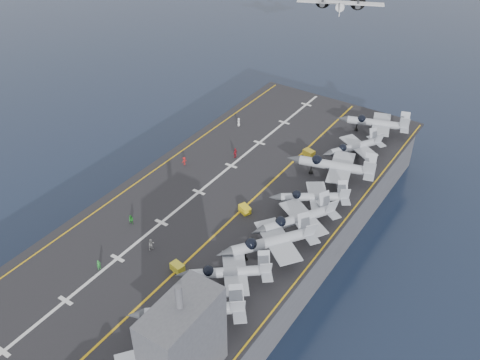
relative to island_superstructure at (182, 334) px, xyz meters
The scene contains 26 objects.
ground 38.02m from the island_superstructure, 116.57° to the left, with size 500.00×500.00×0.00m, color #142135.
hull 35.94m from the island_superstructure, 116.57° to the left, with size 36.00×90.00×10.00m, color #56595E.
flight_deck 34.41m from the island_superstructure, 116.57° to the left, with size 38.00×92.00×0.40m, color black.
foul_line 33.17m from the island_superstructure, 111.80° to the left, with size 0.35×90.00×0.02m, color gold.
landing_centerline 37.38m from the island_superstructure, 124.99° to the left, with size 0.50×90.00×0.02m, color silver.
deck_edge_port 44.50m from the island_superstructure, 136.85° to the left, with size 0.25×90.00×0.02m, color gold.
deck_edge_stbd 31.12m from the island_superstructure, 83.35° to the left, with size 0.25×90.00×0.02m, color gold.
island_superstructure is the anchor object (origin of this frame).
fighter_jet_1 9.18m from the island_superstructure, 119.67° to the left, with size 18.10×17.38×5.25m, color #9096A0, non-canonical shape.
fighter_jet_2 16.53m from the island_superstructure, 105.29° to the left, with size 16.13×15.43×4.68m, color gray, non-canonical shape.
fighter_jet_3 24.20m from the island_superstructure, 95.57° to the left, with size 17.37×18.46×5.34m, color #91999F, non-canonical shape.
fighter_jet_4 31.01m from the island_superstructure, 93.12° to the left, with size 15.95×17.58×5.08m, color #9097A0, non-canonical shape.
fighter_jet_5 37.71m from the island_superstructure, 93.69° to the left, with size 15.97×14.84×4.61m, color gray, non-canonical shape.
fighter_jet_6 47.49m from the island_superstructure, 93.76° to the left, with size 18.22×14.57×5.53m, color gray, non-canonical shape.
fighter_jet_7 56.27m from the island_superstructure, 93.30° to the left, with size 14.21×15.60×4.51m, color #9299A0, non-canonical shape.
fighter_jet_8 66.75m from the island_superstructure, 92.62° to the left, with size 16.68×13.58×5.01m, color gray, non-canonical shape.
tow_cart_a 18.99m from the island_superstructure, 132.48° to the left, with size 2.20×1.65×1.20m, color gold, non-canonical shape.
tow_cart_b 32.59m from the island_superstructure, 110.70° to the left, with size 2.38×2.03×1.21m, color yellow, non-canonical shape.
tow_cart_c 52.68m from the island_superstructure, 101.61° to the left, with size 2.38×1.85×1.26m, color gold, non-canonical shape.
crew_2 30.87m from the island_superstructure, 145.39° to the left, with size 1.11×0.83×1.69m, color #1B7E21.
crew_3 46.00m from the island_superstructure, 128.84° to the left, with size 0.89×1.12×1.64m, color #B21919.
crew_4 48.60m from the island_superstructure, 117.15° to the left, with size 0.85×1.24×2.04m, color maroon.
crew_5 60.79m from the island_superstructure, 117.89° to the left, with size 1.05×1.28×1.84m, color silver.
crew_6 23.64m from the island_superstructure, 162.22° to the left, with size 0.86×1.11×1.65m, color #268C33.
crew_7 23.98m from the island_superstructure, 141.47° to the left, with size 0.99×1.30×1.96m, color silver.
transport_plane 96.29m from the island_superstructure, 105.17° to the left, with size 24.64×21.24×4.90m, color silver, non-canonical shape.
Camera 1 is at (41.64, -58.45, 65.93)m, focal length 40.00 mm.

